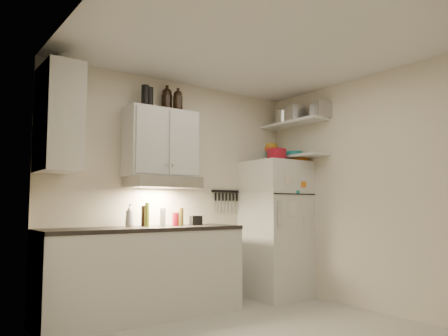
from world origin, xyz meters
TOP-DOWN VIEW (x-y plane):
  - ceiling at (0.00, 0.00)m, footprint 3.20×3.00m
  - back_wall at (0.00, 1.51)m, footprint 3.20×0.02m
  - left_wall at (-1.61, 0.00)m, footprint 0.02×3.00m
  - right_wall at (1.61, 0.00)m, footprint 0.02×3.00m
  - base_cabinet at (-0.55, 1.20)m, footprint 2.10×0.60m
  - countertop at (-0.55, 1.20)m, footprint 2.10×0.62m
  - upper_cabinet at (-0.30, 1.33)m, footprint 0.80×0.33m
  - side_cabinet at (-1.44, 1.20)m, footprint 0.33×0.55m
  - range_hood at (-0.30, 1.27)m, footprint 0.76×0.46m
  - fridge at (1.25, 1.16)m, footprint 0.70×0.68m
  - shelf_hi at (1.45, 1.02)m, footprint 0.30×0.95m
  - shelf_lo at (1.45, 1.02)m, footprint 0.30×0.95m
  - knife_strip at (0.70, 1.49)m, footprint 0.42×0.02m
  - dutch_oven at (1.16, 1.04)m, footprint 0.31×0.31m
  - book_stack at (1.51, 0.99)m, footprint 0.25×0.27m
  - spice_jar at (1.26, 1.16)m, footprint 0.07×0.07m
  - stock_pot at (1.50, 1.24)m, footprint 0.26×0.26m
  - tin_a at (1.42, 0.96)m, footprint 0.22×0.21m
  - tin_b at (1.53, 0.63)m, footprint 0.24×0.24m
  - bowl_teal at (1.46, 1.39)m, footprint 0.25×0.25m
  - bowl_orange at (1.47, 1.48)m, footprint 0.20×0.20m
  - bowl_yellow at (1.47, 1.48)m, footprint 0.16×0.16m
  - plates at (1.45, 1.03)m, footprint 0.30×0.30m
  - growler_a at (-0.19, 1.41)m, footprint 0.13×0.13m
  - growler_b at (-0.10, 1.31)m, footprint 0.13×0.13m
  - thermos_a at (-0.45, 1.32)m, footprint 0.09×0.09m
  - thermos_b at (-0.50, 1.33)m, footprint 0.11×0.11m
  - side_jar at (-1.39, 1.31)m, footprint 0.15×0.15m
  - soap_bottle at (-0.65, 1.34)m, footprint 0.12×0.12m
  - pepper_mill at (-0.11, 1.21)m, footprint 0.07×0.07m
  - oil_bottle at (-0.48, 1.28)m, footprint 0.06×0.06m
  - vinegar_bottle at (-0.49, 1.34)m, footprint 0.06×0.06m
  - clear_bottle at (-0.32, 1.22)m, footprint 0.08×0.08m
  - red_jar at (-0.16, 1.24)m, footprint 0.09×0.09m
  - caddy at (0.11, 1.25)m, footprint 0.13×0.10m

SIDE VIEW (x-z plane):
  - base_cabinet at x=-0.55m, z-range 0.00..0.88m
  - fridge at x=1.25m, z-range 0.00..1.70m
  - countertop at x=-0.55m, z-range 0.88..0.92m
  - caddy at x=0.11m, z-range 0.92..1.03m
  - red_jar at x=-0.16m, z-range 0.92..1.06m
  - clear_bottle at x=-0.32m, z-range 0.92..1.11m
  - pepper_mill at x=-0.11m, z-range 0.92..1.11m
  - vinegar_bottle at x=-0.49m, z-range 0.92..1.14m
  - oil_bottle at x=-0.48m, z-range 0.92..1.17m
  - soap_bottle at x=-0.65m, z-range 0.92..1.18m
  - back_wall at x=0.00m, z-range 0.00..2.60m
  - left_wall at x=-1.61m, z-range 0.00..2.60m
  - right_wall at x=1.61m, z-range 0.00..2.60m
  - knife_strip at x=0.70m, z-range 1.31..1.33m
  - range_hood at x=-0.30m, z-range 1.33..1.45m
  - book_stack at x=1.51m, z-range 1.70..1.77m
  - spice_jar at x=1.26m, z-range 1.70..1.81m
  - shelf_lo at x=1.45m, z-range 1.75..1.77m
  - dutch_oven at x=1.16m, z-range 1.70..1.84m
  - plates at x=1.45m, z-range 1.77..1.83m
  - upper_cabinet at x=-0.30m, z-range 1.45..2.20m
  - bowl_teal at x=1.46m, z-range 1.77..1.88m
  - bowl_orange at x=1.47m, z-range 1.88..1.94m
  - side_cabinet at x=-1.44m, z-range 1.45..2.45m
  - bowl_yellow at x=1.47m, z-range 1.94..1.99m
  - shelf_hi at x=1.45m, z-range 2.19..2.22m
  - stock_pot at x=1.50m, z-range 2.21..2.40m
  - tin_b at x=1.53m, z-range 2.21..2.41m
  - tin_a at x=1.42m, z-range 2.21..2.42m
  - thermos_a at x=-0.45m, z-range 2.20..2.43m
  - thermos_b at x=-0.50m, z-range 2.20..2.45m
  - growler_b at x=-0.10m, z-range 2.20..2.46m
  - growler_a at x=-0.19m, z-range 2.20..2.49m
  - side_jar at x=-1.39m, z-range 2.45..2.61m
  - ceiling at x=0.00m, z-range 2.60..2.62m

